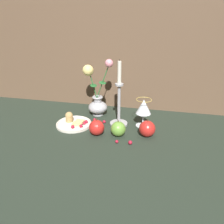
{
  "coord_description": "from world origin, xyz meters",
  "views": [
    {
      "loc": [
        0.27,
        -1.02,
        0.55
      ],
      "look_at": [
        0.04,
        0.0,
        0.1
      ],
      "focal_mm": 35.0,
      "sensor_mm": 36.0,
      "label": 1
    }
  ],
  "objects_px": {
    "plate_with_pastries": "(73,123)",
    "apple_near_glass": "(118,129)",
    "candlestick": "(119,105)",
    "apple_at_table_edge": "(97,128)",
    "wine_glass": "(144,108)",
    "vase": "(97,98)",
    "apple_beside_vase": "(147,129)"
  },
  "relations": [
    {
      "from": "apple_near_glass",
      "to": "wine_glass",
      "type": "bearing_deg",
      "value": 51.6
    },
    {
      "from": "apple_near_glass",
      "to": "apple_at_table_edge",
      "type": "height_order",
      "value": "apple_at_table_edge"
    },
    {
      "from": "vase",
      "to": "apple_near_glass",
      "type": "bearing_deg",
      "value": -52.26
    },
    {
      "from": "wine_glass",
      "to": "apple_at_table_edge",
      "type": "bearing_deg",
      "value": -145.22
    },
    {
      "from": "vase",
      "to": "plate_with_pastries",
      "type": "distance_m",
      "value": 0.21
    },
    {
      "from": "candlestick",
      "to": "apple_at_table_edge",
      "type": "relative_size",
      "value": 4.0
    },
    {
      "from": "wine_glass",
      "to": "apple_at_table_edge",
      "type": "distance_m",
      "value": 0.28
    },
    {
      "from": "candlestick",
      "to": "apple_beside_vase",
      "type": "bearing_deg",
      "value": -30.91
    },
    {
      "from": "wine_glass",
      "to": "apple_beside_vase",
      "type": "xyz_separation_m",
      "value": [
        0.03,
        -0.11,
        -0.07
      ]
    },
    {
      "from": "plate_with_pastries",
      "to": "wine_glass",
      "type": "relative_size",
      "value": 1.26
    },
    {
      "from": "plate_with_pastries",
      "to": "apple_beside_vase",
      "type": "xyz_separation_m",
      "value": [
        0.41,
        -0.03,
        0.03
      ]
    },
    {
      "from": "wine_glass",
      "to": "candlestick",
      "type": "height_order",
      "value": "candlestick"
    },
    {
      "from": "vase",
      "to": "apple_at_table_edge",
      "type": "height_order",
      "value": "vase"
    },
    {
      "from": "plate_with_pastries",
      "to": "candlestick",
      "type": "distance_m",
      "value": 0.27
    },
    {
      "from": "candlestick",
      "to": "apple_at_table_edge",
      "type": "distance_m",
      "value": 0.18
    },
    {
      "from": "candlestick",
      "to": "apple_beside_vase",
      "type": "xyz_separation_m",
      "value": [
        0.17,
        -0.1,
        -0.07
      ]
    },
    {
      "from": "candlestick",
      "to": "apple_near_glass",
      "type": "xyz_separation_m",
      "value": [
        0.02,
        -0.13,
        -0.08
      ]
    },
    {
      "from": "plate_with_pastries",
      "to": "candlestick",
      "type": "xyz_separation_m",
      "value": [
        0.25,
        0.06,
        0.1
      ]
    },
    {
      "from": "wine_glass",
      "to": "apple_near_glass",
      "type": "bearing_deg",
      "value": -128.4
    },
    {
      "from": "apple_at_table_edge",
      "to": "plate_with_pastries",
      "type": "bearing_deg",
      "value": 154.34
    },
    {
      "from": "candlestick",
      "to": "apple_beside_vase",
      "type": "relative_size",
      "value": 3.86
    },
    {
      "from": "apple_beside_vase",
      "to": "apple_at_table_edge",
      "type": "bearing_deg",
      "value": -170.62
    },
    {
      "from": "vase",
      "to": "apple_beside_vase",
      "type": "relative_size",
      "value": 3.67
    },
    {
      "from": "apple_at_table_edge",
      "to": "wine_glass",
      "type": "bearing_deg",
      "value": 34.78
    },
    {
      "from": "candlestick",
      "to": "apple_near_glass",
      "type": "distance_m",
      "value": 0.15
    },
    {
      "from": "vase",
      "to": "apple_beside_vase",
      "type": "xyz_separation_m",
      "value": [
        0.32,
        -0.2,
        -0.07
      ]
    },
    {
      "from": "apple_beside_vase",
      "to": "apple_at_table_edge",
      "type": "relative_size",
      "value": 1.03
    },
    {
      "from": "vase",
      "to": "candlestick",
      "type": "distance_m",
      "value": 0.19
    },
    {
      "from": "apple_beside_vase",
      "to": "plate_with_pastries",
      "type": "bearing_deg",
      "value": 175.23
    },
    {
      "from": "candlestick",
      "to": "wine_glass",
      "type": "bearing_deg",
      "value": 5.46
    },
    {
      "from": "plate_with_pastries",
      "to": "apple_near_glass",
      "type": "relative_size",
      "value": 2.23
    },
    {
      "from": "plate_with_pastries",
      "to": "apple_near_glass",
      "type": "height_order",
      "value": "apple_near_glass"
    }
  ]
}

